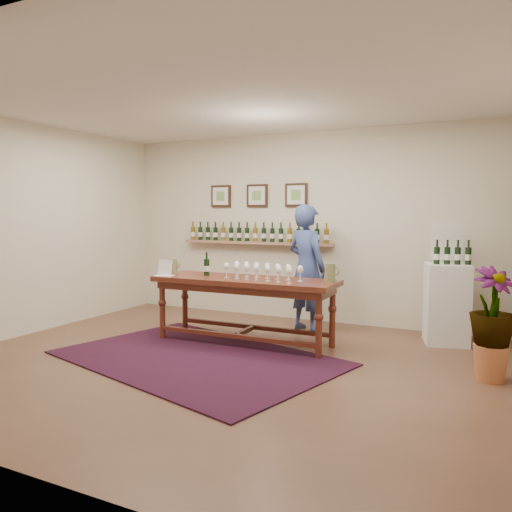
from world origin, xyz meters
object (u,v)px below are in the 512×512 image
at_px(tasting_table, 244,288).
at_px(potted_plant, 492,324).
at_px(person, 307,268).
at_px(display_pedestal, 446,304).

height_order(tasting_table, potted_plant, potted_plant).
bearing_deg(tasting_table, person, 64.01).
distance_m(display_pedestal, person, 1.83).
bearing_deg(potted_plant, display_pedestal, 112.40).
height_order(display_pedestal, person, person).
height_order(tasting_table, display_pedestal, display_pedestal).
distance_m(tasting_table, person, 1.09).
bearing_deg(tasting_table, potted_plant, -4.81).
relative_size(display_pedestal, person, 0.57).
relative_size(tasting_table, potted_plant, 2.43).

